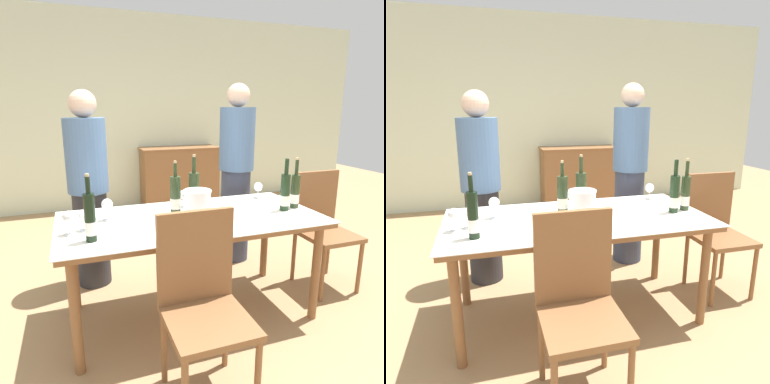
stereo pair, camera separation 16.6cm
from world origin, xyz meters
TOP-DOWN VIEW (x-y plane):
  - ground_plane at (0.00, 0.00)m, footprint 12.00×12.00m
  - back_wall at (0.00, 3.10)m, footprint 8.00×0.10m
  - sideboard_cabinet at (0.78, 2.81)m, footprint 1.19×0.46m
  - dining_table at (0.00, 0.00)m, footprint 1.81×0.88m
  - ice_bucket at (0.01, -0.09)m, footprint 0.19×0.19m
  - wine_bottle_0 at (-0.69, -0.22)m, footprint 0.06×0.06m
  - wine_bottle_1 at (-0.08, 0.12)m, footprint 0.08×0.08m
  - wine_bottle_2 at (0.70, -0.07)m, footprint 0.07×0.07m
  - wine_bottle_3 at (0.81, -0.04)m, footprint 0.07×0.07m
  - wine_bottle_4 at (0.05, 0.10)m, footprint 0.08×0.08m
  - wine_glass_0 at (0.02, 0.26)m, footprint 0.07×0.07m
  - wine_glass_1 at (-0.56, 0.13)m, footprint 0.08×0.08m
  - wine_glass_2 at (-0.80, -0.07)m, footprint 0.07×0.07m
  - wine_glass_3 at (0.70, 0.31)m, footprint 0.07×0.07m
  - wine_glass_4 at (-0.71, -0.03)m, footprint 0.08×0.08m
  - chair_right_end at (1.20, 0.09)m, footprint 0.42×0.42m
  - chair_near_front at (-0.18, -0.66)m, footprint 0.42×0.42m
  - person_host at (-0.65, 0.73)m, footprint 0.33×0.33m
  - person_guest_left at (0.72, 0.78)m, footprint 0.33×0.33m

SIDE VIEW (x-z plane):
  - ground_plane at x=0.00m, z-range 0.00..0.00m
  - sideboard_cabinet at x=0.78m, z-range 0.00..0.91m
  - chair_near_front at x=-0.18m, z-range 0.06..1.05m
  - chair_right_end at x=1.20m, z-range 0.07..1.04m
  - dining_table at x=0.00m, z-range 0.30..1.06m
  - person_host at x=-0.65m, z-range 0.00..1.63m
  - wine_glass_0 at x=0.02m, z-range 0.77..0.90m
  - wine_glass_4 at x=-0.71m, z-range 0.77..0.90m
  - wine_glass_3 at x=0.70m, z-range 0.78..0.91m
  - wine_glass_1 at x=-0.56m, z-range 0.78..0.93m
  - wine_glass_2 at x=-0.80m, z-range 0.78..0.93m
  - person_guest_left at x=0.72m, z-range 0.01..1.71m
  - ice_bucket at x=0.01m, z-range 0.76..0.97m
  - wine_bottle_3 at x=0.81m, z-range 0.69..1.07m
  - wine_bottle_1 at x=-0.08m, z-range 0.69..1.07m
  - wine_bottle_2 at x=0.70m, z-range 0.69..1.08m
  - wine_bottle_0 at x=-0.69m, z-range 0.69..1.08m
  - wine_bottle_4 at x=0.05m, z-range 0.68..1.10m
  - back_wall at x=0.00m, z-range 0.00..2.80m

